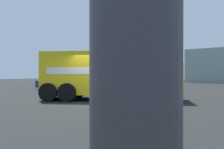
# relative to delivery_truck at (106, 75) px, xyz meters

# --- Properties ---
(ground_plane) EXTENTS (100.00, 100.00, 0.00)m
(ground_plane) POSITION_rel_delivery_truck_xyz_m (0.66, -1.55, -1.43)
(ground_plane) COLOR black
(delivery_truck) EXTENTS (7.73, 6.42, 2.72)m
(delivery_truck) POSITION_rel_delivery_truck_xyz_m (0.00, 0.00, 0.00)
(delivery_truck) COLOR yellow
(delivery_truck) RESTS_ON ground
(sedan_navy) EXTENTS (2.12, 4.34, 1.31)m
(sedan_navy) POSITION_rel_delivery_truck_xyz_m (-9.99, 3.93, -0.80)
(sedan_navy) COLOR navy
(sedan_navy) RESTS_ON ground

